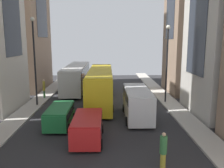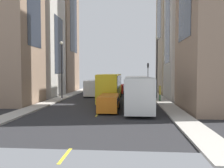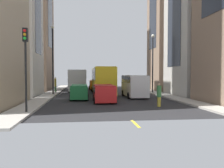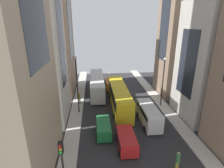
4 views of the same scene
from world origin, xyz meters
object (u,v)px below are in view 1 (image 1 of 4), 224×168
object	(u,v)px
car_red_0	(87,126)
pedestrian_waiting_curb	(163,149)
streetcar_yellow	(100,83)
car_orange_2	(98,80)
delivery_van_white	(137,101)
pedestrian_walking_far	(44,88)
city_bus_white	(77,75)
car_green_1	(60,115)

from	to	relation	value
car_red_0	pedestrian_waiting_curb	size ratio (longest dim) A/B	2.17
streetcar_yellow	car_orange_2	bearing A→B (deg)	93.68
delivery_van_white	car_red_0	size ratio (longest dim) A/B	1.45
streetcar_yellow	car_orange_2	size ratio (longest dim) A/B	2.68
pedestrian_walking_far	streetcar_yellow	bearing A→B (deg)	126.94
delivery_van_white	pedestrian_waiting_curb	distance (m)	8.30
car_red_0	pedestrian_waiting_curb	distance (m)	5.62
delivery_van_white	city_bus_white	bearing A→B (deg)	118.71
delivery_van_white	car_orange_2	xyz separation A→B (m)	(-3.95, 14.82, -0.57)
car_green_1	pedestrian_walking_far	xyz separation A→B (m)	(-3.54, 8.91, 0.39)
car_red_0	car_orange_2	xyz separation A→B (m)	(-0.02, 19.46, -0.03)
car_green_1	car_orange_2	xyz separation A→B (m)	(2.40, 16.60, 0.04)
car_green_1	city_bus_white	bearing A→B (deg)	91.86
streetcar_yellow	car_red_0	world-z (taller)	streetcar_yellow
pedestrian_waiting_curb	delivery_van_white	bearing A→B (deg)	-135.75
delivery_van_white	car_red_0	xyz separation A→B (m)	(-3.92, -4.64, -0.54)
pedestrian_waiting_curb	city_bus_white	bearing A→B (deg)	-119.13
city_bus_white	car_red_0	world-z (taller)	city_bus_white
car_orange_2	pedestrian_waiting_curb	world-z (taller)	pedestrian_waiting_curb
streetcar_yellow	car_green_1	distance (m)	7.95
streetcar_yellow	car_red_0	size ratio (longest dim) A/B	3.00
city_bus_white	pedestrian_waiting_curb	distance (m)	21.93
streetcar_yellow	delivery_van_white	world-z (taller)	streetcar_yellow
car_orange_2	car_green_1	bearing A→B (deg)	-98.22
delivery_van_white	car_red_0	bearing A→B (deg)	-130.23
delivery_van_white	pedestrian_walking_far	bearing A→B (deg)	144.22
car_orange_2	city_bus_white	bearing A→B (deg)	-140.09
car_red_0	pedestrian_walking_far	xyz separation A→B (m)	(-5.96, 11.77, 0.32)
car_green_1	pedestrian_waiting_curb	xyz separation A→B (m)	(6.70, -6.50, 0.12)
pedestrian_walking_far	delivery_van_white	bearing A→B (deg)	105.27
city_bus_white	car_red_0	distance (m)	17.34
car_red_0	pedestrian_walking_far	size ratio (longest dim) A/B	1.99
car_orange_2	pedestrian_waiting_curb	distance (m)	23.50
delivery_van_white	pedestrian_walking_far	size ratio (longest dim) A/B	2.89
car_red_0	city_bus_white	bearing A→B (deg)	99.59
pedestrian_waiting_curb	car_orange_2	bearing A→B (deg)	-127.65
city_bus_white	streetcar_yellow	size ratio (longest dim) A/B	1.00
delivery_van_white	car_green_1	bearing A→B (deg)	-164.32
delivery_van_white	car_green_1	world-z (taller)	delivery_van_white
pedestrian_walking_far	car_red_0	bearing A→B (deg)	77.93
city_bus_white	car_orange_2	xyz separation A→B (m)	(2.86, 2.39, -1.06)
pedestrian_waiting_curb	pedestrian_walking_far	bearing A→B (deg)	-104.59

